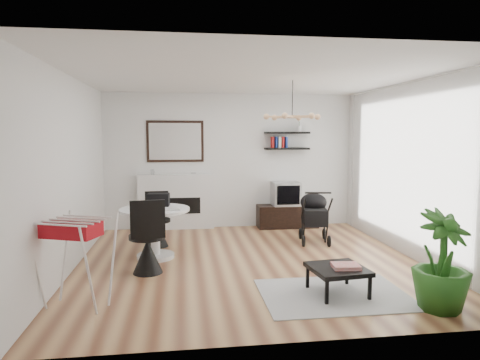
{
  "coord_description": "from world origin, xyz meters",
  "views": [
    {
      "loc": [
        -0.97,
        -6.1,
        1.87
      ],
      "look_at": [
        -0.09,
        0.4,
        1.18
      ],
      "focal_mm": 32.0,
      "sensor_mm": 36.0,
      "label": 1
    }
  ],
  "objects": [
    {
      "name": "floor",
      "position": [
        0.0,
        0.0,
        0.0
      ],
      "size": [
        5.0,
        5.0,
        0.0
      ],
      "primitive_type": "plane",
      "color": "brown",
      "rests_on": "ground"
    },
    {
      "name": "ceiling",
      "position": [
        0.0,
        0.0,
        2.7
      ],
      "size": [
        5.0,
        5.0,
        0.0
      ],
      "primitive_type": "plane",
      "color": "white",
      "rests_on": "wall_back"
    },
    {
      "name": "wall_back",
      "position": [
        0.0,
        2.5,
        1.35
      ],
      "size": [
        5.0,
        0.0,
        5.0
      ],
      "primitive_type": "plane",
      "rotation": [
        1.57,
        0.0,
        0.0
      ],
      "color": "white",
      "rests_on": "floor"
    },
    {
      "name": "wall_left",
      "position": [
        -2.5,
        0.0,
        1.35
      ],
      "size": [
        0.0,
        5.0,
        5.0
      ],
      "primitive_type": "plane",
      "rotation": [
        1.57,
        0.0,
        1.57
      ],
      "color": "white",
      "rests_on": "floor"
    },
    {
      "name": "wall_right",
      "position": [
        2.5,
        0.0,
        1.35
      ],
      "size": [
        0.0,
        5.0,
        5.0
      ],
      "primitive_type": "plane",
      "rotation": [
        1.57,
        0.0,
        -1.57
      ],
      "color": "white",
      "rests_on": "floor"
    },
    {
      "name": "sheer_curtain",
      "position": [
        2.4,
        0.2,
        1.35
      ],
      "size": [
        0.04,
        3.6,
        2.6
      ],
      "primitive_type": "cube",
      "color": "white",
      "rests_on": "wall_right"
    },
    {
      "name": "fireplace",
      "position": [
        -1.1,
        2.42,
        0.69
      ],
      "size": [
        1.5,
        0.17,
        2.16
      ],
      "color": "white",
      "rests_on": "floor"
    },
    {
      "name": "shelf_lower",
      "position": [
        1.14,
        2.37,
        1.6
      ],
      "size": [
        0.9,
        0.25,
        0.04
      ],
      "primitive_type": "cube",
      "color": "black",
      "rests_on": "wall_back"
    },
    {
      "name": "shelf_upper",
      "position": [
        1.14,
        2.37,
        1.92
      ],
      "size": [
        0.9,
        0.25,
        0.04
      ],
      "primitive_type": "cube",
      "color": "black",
      "rests_on": "wall_back"
    },
    {
      "name": "pendant_lamp",
      "position": [
        0.7,
        0.3,
        2.15
      ],
      "size": [
        0.9,
        0.9,
        0.1
      ],
      "primitive_type": null,
      "color": "tan",
      "rests_on": "ceiling"
    },
    {
      "name": "tv_console",
      "position": [
        1.14,
        2.28,
        0.23
      ],
      "size": [
        1.22,
        0.43,
        0.46
      ],
      "primitive_type": "cube",
      "color": "black",
      "rests_on": "floor"
    },
    {
      "name": "crt_tv",
      "position": [
        1.1,
        2.27,
        0.69
      ],
      "size": [
        0.54,
        0.47,
        0.47
      ],
      "color": "#B0B1B3",
      "rests_on": "tv_console"
    },
    {
      "name": "dining_table",
      "position": [
        -1.39,
        0.41,
        0.51
      ],
      "size": [
        1.05,
        1.05,
        0.77
      ],
      "color": "white",
      "rests_on": "floor"
    },
    {
      "name": "laptop",
      "position": [
        -1.49,
        0.35,
        0.78
      ],
      "size": [
        0.41,
        0.33,
        0.03
      ],
      "primitive_type": "imported",
      "rotation": [
        0.0,
        0.0,
        0.31
      ],
      "color": "black",
      "rests_on": "dining_table"
    },
    {
      "name": "black_bag",
      "position": [
        -1.34,
        0.62,
        0.87
      ],
      "size": [
        0.35,
        0.23,
        0.2
      ],
      "primitive_type": "cube",
      "rotation": [
        0.0,
        0.0,
        -0.09
      ],
      "color": "black",
      "rests_on": "dining_table"
    },
    {
      "name": "newspaper",
      "position": [
        -1.18,
        0.3,
        0.77
      ],
      "size": [
        0.36,
        0.3,
        0.01
      ],
      "primitive_type": "cube",
      "rotation": [
        0.0,
        0.0,
        0.07
      ],
      "color": "silver",
      "rests_on": "dining_table"
    },
    {
      "name": "drinking_glass",
      "position": [
        -1.72,
        0.56,
        0.82
      ],
      "size": [
        0.06,
        0.06,
        0.1
      ],
      "primitive_type": "cylinder",
      "color": "white",
      "rests_on": "dining_table"
    },
    {
      "name": "chair_far",
      "position": [
        -1.4,
        1.11,
        0.29
      ],
      "size": [
        0.44,
        0.45,
        0.92
      ],
      "rotation": [
        0.0,
        0.0,
        0.07
      ],
      "color": "black",
      "rests_on": "floor"
    },
    {
      "name": "chair_near",
      "position": [
        -1.45,
        -0.33,
        0.33
      ],
      "size": [
        0.5,
        0.52,
        1.03
      ],
      "rotation": [
        0.0,
        0.0,
        3.28
      ],
      "color": "black",
      "rests_on": "floor"
    },
    {
      "name": "drying_rack",
      "position": [
        -2.13,
        -1.4,
        0.52
      ],
      "size": [
        0.83,
        0.81,
        0.98
      ],
      "rotation": [
        0.0,
        0.0,
        -0.37
      ],
      "color": "white",
      "rests_on": "floor"
    },
    {
      "name": "stroller",
      "position": [
        1.32,
        1.05,
        0.41
      ],
      "size": [
        0.6,
        0.83,
        0.96
      ],
      "rotation": [
        0.0,
        0.0,
        -0.18
      ],
      "color": "black",
      "rests_on": "floor"
    },
    {
      "name": "rug",
      "position": [
        0.78,
        -1.43,
        0.01
      ],
      "size": [
        1.71,
        1.24,
        0.01
      ],
      "primitive_type": "cube",
      "color": "#9C9C9C",
      "rests_on": "floor"
    },
    {
      "name": "coffee_table",
      "position": [
        0.83,
        -1.41,
        0.29
      ],
      "size": [
        0.69,
        0.69,
        0.32
      ],
      "rotation": [
        0.0,
        0.0,
        0.12
      ],
      "color": "black",
      "rests_on": "rug"
    },
    {
      "name": "magazines",
      "position": [
        0.91,
        -1.46,
        0.35
      ],
      "size": [
        0.33,
        0.28,
        0.04
      ],
      "primitive_type": "cube",
      "rotation": [
        0.0,
        0.0,
        -0.11
      ],
      "color": "#DA3E36",
      "rests_on": "coffee_table"
    },
    {
      "name": "potted_plant",
      "position": [
        1.76,
        -1.99,
        0.54
      ],
      "size": [
        0.78,
        0.78,
        1.08
      ],
      "primitive_type": "imported",
      "rotation": [
        0.0,
        0.0,
        0.36
      ],
      "color": "#235A19",
      "rests_on": "floor"
    }
  ]
}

